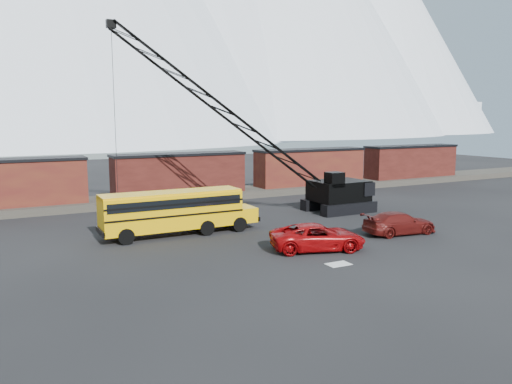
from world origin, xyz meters
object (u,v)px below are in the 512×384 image
Objects in this scene: school_bus at (177,210)px; maroon_suv at (399,223)px; crawler_crane at (228,115)px; red_pickup at (318,237)px.

maroon_suv is (14.42, -7.29, -0.99)m from school_bus.
maroon_suv is at bearing -52.95° from crawler_crane.
red_pickup reaches higher than maroon_suv.
school_bus is 10.55m from red_pickup.
maroon_suv is 0.25× the size of crawler_crane.
red_pickup is 1.09× the size of maroon_suv.
school_bus is 2.09× the size of maroon_suv.
crawler_crane is (5.95, 3.93, 6.87)m from school_bus.
maroon_suv is 16.11m from crawler_crane.
crawler_crane is (-8.47, 11.22, 7.86)m from maroon_suv.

